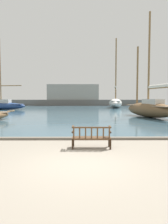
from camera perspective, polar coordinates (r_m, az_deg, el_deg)
name	(u,v)px	position (r m, az deg, el deg)	size (l,w,h in m)	color
ground_plane	(79,164)	(6.42, -1.36, -14.75)	(160.00, 160.00, 0.00)	gray
harbor_water	(82,107)	(50.13, -0.62, 1.38)	(100.00, 80.00, 0.08)	#385666
quay_edge_kerb	(80,138)	(10.14, -1.03, -7.54)	(40.00, 0.30, 0.12)	#675F54
park_bench	(91,137)	(8.32, 2.12, -7.14)	(1.61, 0.56, 0.92)	black
sailboat_outer_port	(149,108)	(22.85, 18.18, 1.15)	(4.30, 8.51, 11.31)	brown
sailboat_far_port	(2,105)	(41.11, -22.32, 1.98)	(10.84, 3.77, 13.39)	navy
sailboat_centre_channel	(116,102)	(47.32, 9.01, 2.76)	(4.84, 12.31, 16.05)	silver
far_breakwater	(78,99)	(62.12, -1.62, 3.87)	(50.36, 2.40, 6.64)	#66605B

